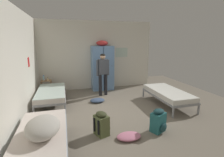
# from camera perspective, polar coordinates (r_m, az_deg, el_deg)

# --- Properties ---
(ground_plane) EXTENTS (8.55, 8.55, 0.00)m
(ground_plane) POSITION_cam_1_polar(r_m,az_deg,el_deg) (5.24, 0.80, -10.82)
(ground_plane) COLOR gray
(room_backdrop) EXTENTS (4.90, 5.40, 2.88)m
(room_backdrop) POSITION_cam_1_polar(r_m,az_deg,el_deg) (5.94, -14.61, 5.99)
(room_backdrop) COLOR silver
(room_backdrop) RESTS_ON ground_plane
(locker_bank) EXTENTS (0.90, 0.55, 2.07)m
(locker_bank) POSITION_cam_1_polar(r_m,az_deg,el_deg) (7.25, -3.21, 3.80)
(locker_bank) COLOR #6B93C6
(locker_bank) RESTS_ON ground_plane
(shelf_unit) EXTENTS (0.38, 0.30, 0.57)m
(shelf_unit) POSITION_cam_1_polar(r_m,az_deg,el_deg) (7.14, -20.97, -2.31)
(shelf_unit) COLOR #99704C
(shelf_unit) RESTS_ON ground_plane
(bed_right) EXTENTS (0.90, 1.90, 0.49)m
(bed_right) POSITION_cam_1_polar(r_m,az_deg,el_deg) (5.91, 18.08, -4.76)
(bed_right) COLOR gray
(bed_right) RESTS_ON ground_plane
(bed_left_rear) EXTENTS (0.90, 1.90, 0.49)m
(bed_left_rear) POSITION_cam_1_polar(r_m,az_deg,el_deg) (6.00, -19.56, -4.61)
(bed_left_rear) COLOR gray
(bed_left_rear) RESTS_ON ground_plane
(bed_left_front) EXTENTS (0.90, 1.90, 0.49)m
(bed_left_front) POSITION_cam_1_polar(r_m,az_deg,el_deg) (3.54, -22.36, -17.27)
(bed_left_front) COLOR gray
(bed_left_front) RESTS_ON ground_plane
(bedding_heap) EXTENTS (0.57, 0.78, 0.31)m
(bedding_heap) POSITION_cam_1_polar(r_m,az_deg,el_deg) (3.25, -22.06, -14.72)
(bedding_heap) COLOR #B7B2A8
(bedding_heap) RESTS_ON bed_left_front
(person_traveler) EXTENTS (0.50, 0.23, 1.59)m
(person_traveler) POSITION_cam_1_polar(r_m,az_deg,el_deg) (6.46, -3.05, 2.63)
(person_traveler) COLOR black
(person_traveler) RESTS_ON ground_plane
(water_bottle) EXTENTS (0.07, 0.07, 0.20)m
(water_bottle) POSITION_cam_1_polar(r_m,az_deg,el_deg) (7.09, -21.80, 0.13)
(water_bottle) COLOR #B2DBEA
(water_bottle) RESTS_ON shelf_unit
(lotion_bottle) EXTENTS (0.05, 0.05, 0.14)m
(lotion_bottle) POSITION_cam_1_polar(r_m,az_deg,el_deg) (7.03, -20.62, -0.11)
(lotion_bottle) COLOR beige
(lotion_bottle) RESTS_ON shelf_unit
(backpack_olive) EXTENTS (0.40, 0.39, 0.55)m
(backpack_olive) POSITION_cam_1_polar(r_m,az_deg,el_deg) (3.96, -3.41, -14.87)
(backpack_olive) COLOR #566038
(backpack_olive) RESTS_ON ground_plane
(backpack_teal) EXTENTS (0.39, 0.41, 0.55)m
(backpack_teal) POSITION_cam_1_polar(r_m,az_deg,el_deg) (4.22, 15.22, -13.53)
(backpack_teal) COLOR #23666B
(backpack_teal) RESTS_ON ground_plane
(clothes_pile_pink) EXTENTS (0.54, 0.37, 0.10)m
(clothes_pile_pink) POSITION_cam_1_polar(r_m,az_deg,el_deg) (3.94, 5.64, -18.59)
(clothes_pile_pink) COLOR pink
(clothes_pile_pink) RESTS_ON ground_plane
(clothes_pile_denim) EXTENTS (0.50, 0.39, 0.12)m
(clothes_pile_denim) POSITION_cam_1_polar(r_m,az_deg,el_deg) (5.96, -4.89, -7.23)
(clothes_pile_denim) COLOR #42567A
(clothes_pile_denim) RESTS_ON ground_plane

